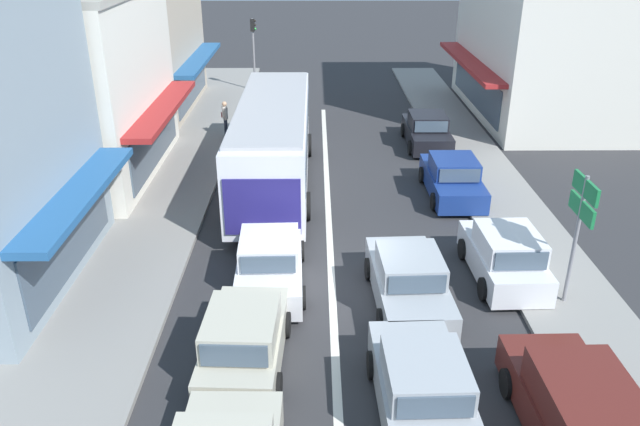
% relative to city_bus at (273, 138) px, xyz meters
% --- Properties ---
extents(ground_plane, '(140.00, 140.00, 0.00)m').
position_rel_city_bus_xyz_m(ground_plane, '(1.99, -7.37, -1.88)').
color(ground_plane, '#2D2D30').
extents(lane_centre_line, '(0.20, 28.00, 0.01)m').
position_rel_city_bus_xyz_m(lane_centre_line, '(1.99, -3.37, -1.88)').
color(lane_centre_line, silver).
rests_on(lane_centre_line, ground).
extents(sidewalk_left, '(5.20, 44.00, 0.14)m').
position_rel_city_bus_xyz_m(sidewalk_left, '(-4.81, -1.37, -1.81)').
color(sidewalk_left, gray).
rests_on(sidewalk_left, ground).
extents(kerb_right, '(2.80, 44.00, 0.12)m').
position_rel_city_bus_xyz_m(kerb_right, '(8.19, -1.37, -1.82)').
color(kerb_right, gray).
rests_on(kerb_right, ground).
extents(shopfront_mid_block, '(8.10, 8.76, 7.01)m').
position_rel_city_bus_xyz_m(shopfront_mid_block, '(-8.19, 1.21, 1.62)').
color(shopfront_mid_block, silver).
rests_on(shopfront_mid_block, ground).
extents(shopfront_far_end, '(7.65, 9.38, 8.54)m').
position_rel_city_bus_xyz_m(shopfront_far_end, '(-8.19, 10.59, 2.38)').
color(shopfront_far_end, '#B2A38E').
rests_on(shopfront_far_end, ground).
extents(building_right_far, '(8.39, 11.51, 10.02)m').
position_rel_city_bus_xyz_m(building_right_far, '(13.47, 9.71, 3.12)').
color(building_right_far, silver).
rests_on(building_right_far, ground).
extents(city_bus, '(2.76, 10.86, 3.23)m').
position_rel_city_bus_xyz_m(city_bus, '(0.00, 0.00, 0.00)').
color(city_bus, silver).
rests_on(city_bus, ground).
extents(sedan_queue_gap_filler, '(2.00, 4.25, 1.47)m').
position_rel_city_bus_xyz_m(sedan_queue_gap_filler, '(0.30, -7.10, -1.22)').
color(sedan_queue_gap_filler, silver).
rests_on(sedan_queue_gap_filler, ground).
extents(hatchback_behind_bus_near, '(1.95, 3.77, 1.54)m').
position_rel_city_bus_xyz_m(hatchback_behind_bus_near, '(-0.04, -10.66, -1.17)').
color(hatchback_behind_bus_near, '#B7B29E').
rests_on(hatchback_behind_bus_near, ground).
extents(sedan_behind_bus_mid, '(2.04, 4.27, 1.47)m').
position_rel_city_bus_xyz_m(sedan_behind_bus_mid, '(3.94, -8.09, -1.22)').
color(sedan_behind_bus_mid, '#9EA3A8').
rests_on(sedan_behind_bus_mid, ground).
extents(sedan_adjacent_lane_trail, '(1.99, 4.25, 1.47)m').
position_rel_city_bus_xyz_m(sedan_adjacent_lane_trail, '(3.66, -12.28, -1.22)').
color(sedan_adjacent_lane_trail, '#9EA3A8').
rests_on(sedan_adjacent_lane_trail, ground).
extents(parked_wagon_kerb_front, '(1.99, 4.53, 1.58)m').
position_rel_city_bus_xyz_m(parked_wagon_kerb_front, '(6.45, -13.08, -1.14)').
color(parked_wagon_kerb_front, '#561E19').
rests_on(parked_wagon_kerb_front, ground).
extents(parked_hatchback_kerb_second, '(1.90, 3.74, 1.54)m').
position_rel_city_bus_xyz_m(parked_hatchback_kerb_second, '(6.76, -6.88, -1.17)').
color(parked_hatchback_kerb_second, silver).
rests_on(parked_hatchback_kerb_second, ground).
extents(parked_sedan_kerb_third, '(1.91, 4.21, 1.47)m').
position_rel_city_bus_xyz_m(parked_sedan_kerb_third, '(6.51, -0.99, -1.22)').
color(parked_sedan_kerb_third, navy).
rests_on(parked_sedan_kerb_third, ground).
extents(parked_sedan_kerb_rear, '(1.92, 4.21, 1.47)m').
position_rel_city_bus_xyz_m(parked_sedan_kerb_rear, '(6.51, 4.70, -1.22)').
color(parked_sedan_kerb_rear, black).
rests_on(parked_sedan_kerb_rear, ground).
extents(traffic_light_downstreet, '(0.33, 0.24, 4.20)m').
position_rel_city_bus_xyz_m(traffic_light_downstreet, '(-1.96, 14.44, 0.97)').
color(traffic_light_downstreet, gray).
rests_on(traffic_light_downstreet, ground).
extents(directional_road_sign, '(0.10, 1.40, 3.60)m').
position_rel_city_bus_xyz_m(directional_road_sign, '(8.02, -8.20, 0.82)').
color(directional_road_sign, gray).
rests_on(directional_road_sign, ground).
extents(pedestrian_with_handbag_near, '(0.38, 0.65, 1.63)m').
position_rel_city_bus_xyz_m(pedestrian_with_handbag_near, '(-2.56, 5.68, -0.81)').
color(pedestrian_with_handbag_near, '#232838').
rests_on(pedestrian_with_handbag_near, sidewalk_left).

